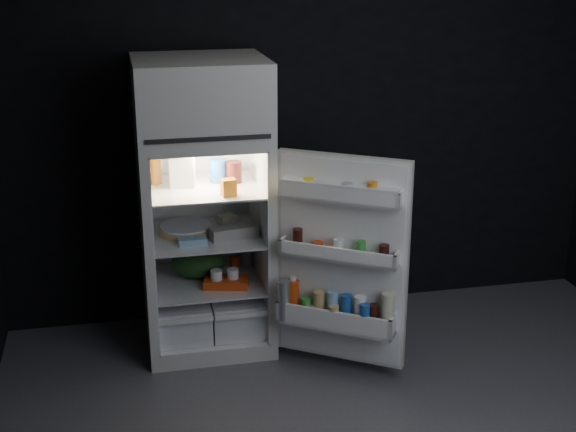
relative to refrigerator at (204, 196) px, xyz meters
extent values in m
cube|color=black|center=(0.74, 0.38, 0.39)|extent=(4.00, 0.00, 2.70)
cube|color=silver|center=(0.00, -0.02, -0.91)|extent=(0.76, 0.70, 0.10)
cube|color=silver|center=(-0.35, -0.02, -0.26)|extent=(0.05, 0.70, 1.20)
cube|color=silver|center=(0.36, -0.02, -0.26)|extent=(0.05, 0.70, 1.20)
cube|color=white|center=(0.00, 0.30, -0.26)|extent=(0.66, 0.05, 1.20)
cube|color=silver|center=(0.00, -0.02, 0.37)|extent=(0.76, 0.70, 0.06)
cube|color=silver|center=(0.00, -0.02, 0.61)|extent=(0.76, 0.70, 0.42)
cube|color=black|center=(0.00, -0.38, 0.43)|extent=(0.68, 0.01, 0.02)
cube|color=white|center=(-0.33, -0.05, -0.26)|extent=(0.01, 0.65, 1.20)
cube|color=white|center=(0.33, -0.05, -0.26)|extent=(0.01, 0.65, 1.20)
cube|color=white|center=(0.00, -0.05, 0.34)|extent=(0.66, 0.65, 0.01)
cube|color=white|center=(0.00, -0.05, -0.85)|extent=(0.66, 0.65, 0.01)
cube|color=white|center=(0.00, -0.05, 0.06)|extent=(0.65, 0.63, 0.01)
cube|color=white|center=(0.00, -0.05, -0.24)|extent=(0.65, 0.63, 0.01)
cube|color=white|center=(0.00, -0.05, -0.54)|extent=(0.65, 0.63, 0.01)
cube|color=white|center=(-0.16, -0.03, -0.74)|extent=(0.32, 0.59, 0.22)
cube|color=white|center=(0.17, -0.03, -0.74)|extent=(0.32, 0.59, 0.22)
cube|color=white|center=(-0.16, -0.35, -0.65)|extent=(0.32, 0.02, 0.03)
cube|color=white|center=(0.17, -0.35, -0.65)|extent=(0.32, 0.02, 0.03)
cube|color=#FFE5B2|center=(0.00, -0.10, 0.32)|extent=(0.14, 0.14, 0.02)
cube|color=silver|center=(0.71, -0.56, -0.26)|extent=(0.66, 0.46, 1.22)
cube|color=white|center=(0.69, -0.58, -0.26)|extent=(0.60, 0.41, 1.18)
cube|color=white|center=(0.67, -0.62, 0.11)|extent=(0.62, 0.45, 0.02)
cube|color=white|center=(0.65, -0.65, 0.15)|extent=(0.58, 0.40, 0.10)
cube|color=white|center=(0.94, -0.80, 0.15)|extent=(0.07, 0.09, 0.10)
cube|color=white|center=(0.40, -0.44, 0.15)|extent=(0.07, 0.09, 0.10)
cube|color=white|center=(0.67, -0.62, -0.22)|extent=(0.62, 0.46, 0.02)
cube|color=white|center=(0.65, -0.66, -0.19)|extent=(0.58, 0.40, 0.09)
cube|color=white|center=(0.94, -0.81, -0.19)|extent=(0.07, 0.09, 0.09)
cube|color=white|center=(0.39, -0.44, -0.19)|extent=(0.07, 0.09, 0.09)
cube|color=white|center=(0.66, -0.64, -0.63)|extent=(0.64, 0.49, 0.02)
cube|color=white|center=(0.62, -0.69, -0.57)|extent=(0.58, 0.40, 0.13)
cube|color=white|center=(0.93, -0.82, -0.57)|extent=(0.09, 0.13, 0.13)
cube|color=white|center=(0.38, -0.46, -0.57)|extent=(0.09, 0.13, 0.13)
cube|color=white|center=(0.67, -0.62, 0.21)|extent=(0.60, 0.44, 0.02)
cylinder|color=orange|center=(0.82, -0.72, 0.18)|extent=(0.08, 0.08, 0.12)
cylinder|color=#B9B8BD|center=(0.70, -0.64, 0.17)|extent=(0.08, 0.08, 0.10)
cylinder|color=yellow|center=(0.52, -0.52, 0.17)|extent=(0.08, 0.08, 0.10)
cylinder|color=black|center=(0.88, -0.77, -0.16)|extent=(0.08, 0.08, 0.11)
cylinder|color=#338C33|center=(0.78, -0.70, -0.15)|extent=(0.07, 0.07, 0.11)
cylinder|color=silver|center=(0.67, -0.62, -0.16)|extent=(0.08, 0.08, 0.11)
cylinder|color=#C53B10|center=(0.57, -0.56, -0.17)|extent=(0.08, 0.08, 0.07)
cylinder|color=black|center=(0.47, -0.49, -0.14)|extent=(0.08, 0.08, 0.13)
cylinder|color=beige|center=(0.91, -0.81, -0.50)|extent=(0.11, 0.11, 0.24)
cylinder|color=black|center=(0.84, -0.76, -0.54)|extent=(0.08, 0.08, 0.16)
cylinder|color=white|center=(0.77, -0.72, -0.52)|extent=(0.09, 0.09, 0.20)
cylinder|color=#1C4D99|center=(0.71, -0.67, -0.52)|extent=(0.09, 0.09, 0.19)
cylinder|color=#81AEC7|center=(0.64, -0.63, -0.52)|extent=(0.09, 0.09, 0.20)
cylinder|color=tan|center=(0.57, -0.58, -0.52)|extent=(0.09, 0.09, 0.19)
cylinder|color=#338C33|center=(0.51, -0.54, -0.55)|extent=(0.09, 0.09, 0.13)
cylinder|color=#C53B10|center=(0.44, -0.50, -0.50)|extent=(0.10, 0.10, 0.23)
cylinder|color=#1C4D99|center=(0.78, -0.77, -0.53)|extent=(0.08, 0.08, 0.17)
cylinder|color=tan|center=(0.63, -0.67, -0.55)|extent=(0.08, 0.08, 0.13)
cylinder|color=#B9B8BD|center=(0.52, -0.60, -0.56)|extent=(0.08, 0.08, 0.11)
cylinder|color=#B9B8BD|center=(0.39, -0.51, -0.50)|extent=(0.10, 0.10, 0.23)
cylinder|color=white|center=(0.44, -0.50, -0.37)|extent=(0.05, 0.05, 0.02)
cube|color=white|center=(-0.12, 0.00, 0.19)|extent=(0.16, 0.16, 0.24)
cylinder|color=#1C4D99|center=(0.10, 0.03, 0.14)|extent=(0.12, 0.12, 0.14)
cylinder|color=black|center=(0.19, 0.00, 0.14)|extent=(0.11, 0.11, 0.13)
cylinder|color=#B3681C|center=(-0.27, 0.08, 0.18)|extent=(0.09, 0.09, 0.22)
cube|color=orange|center=(0.12, -0.26, 0.12)|extent=(0.09, 0.08, 0.10)
cube|color=gray|center=(0.16, -0.14, -0.19)|extent=(0.30, 0.15, 0.07)
cylinder|color=tan|center=(-0.11, 0.00, -0.21)|extent=(0.37, 0.37, 0.04)
cube|color=#81AEC7|center=(-0.10, -0.21, -0.21)|extent=(0.17, 0.09, 0.04)
cube|color=beige|center=(0.15, 0.14, -0.20)|extent=(0.13, 0.12, 0.05)
ellipsoid|color=#193815|center=(-0.04, 0.02, -0.43)|extent=(0.39, 0.35, 0.20)
cube|color=#C53B10|center=(0.10, -0.17, -0.50)|extent=(0.29, 0.20, 0.05)
cylinder|color=#C53B10|center=(0.19, 0.08, -0.48)|extent=(0.07, 0.07, 0.09)
cylinder|color=#B9B8BD|center=(0.28, 0.14, -0.48)|extent=(0.09, 0.09, 0.09)
camera|label=1|loc=(-0.49, -4.60, 1.44)|focal=50.00mm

